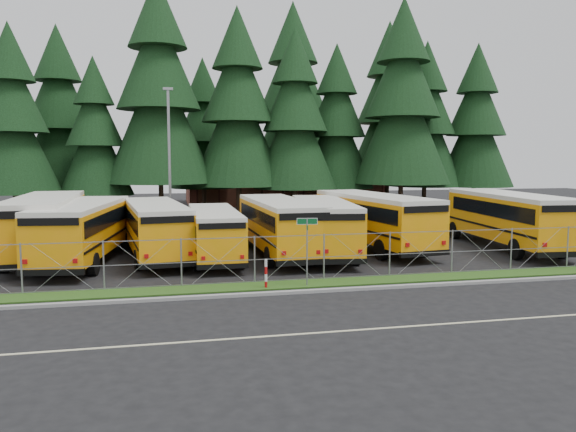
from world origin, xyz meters
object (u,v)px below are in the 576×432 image
at_px(bus_1, 85,232).
at_px(bus_2, 155,230).
at_px(bus_4, 278,227).
at_px(bus_6, 370,221).
at_px(bus_5, 323,227).
at_px(bus_0, 47,227).
at_px(bus_3, 214,234).
at_px(light_standard, 169,154).
at_px(bus_east, 505,221).
at_px(street_sign, 307,237).
at_px(striped_bollard, 266,274).

bearing_deg(bus_1, bus_2, 16.16).
height_order(bus_4, bus_6, bus_6).
distance_m(bus_4, bus_5, 2.45).
bearing_deg(bus_6, bus_0, 169.84).
relative_size(bus_3, bus_5, 0.88).
bearing_deg(light_standard, bus_east, -33.85).
bearing_deg(street_sign, striped_bollard, -179.86).
bearing_deg(bus_5, bus_0, 179.84).
bearing_deg(bus_3, bus_5, 2.27).
height_order(bus_1, bus_east, bus_east).
xyz_separation_m(bus_4, striped_bollard, (-2.00, -7.49, -0.91)).
bearing_deg(street_sign, bus_1, 141.36).
distance_m(bus_5, bus_6, 3.45).
distance_m(bus_2, street_sign, 10.14).
bearing_deg(bus_5, striped_bollard, -113.75).
relative_size(bus_1, bus_4, 1.00).
bearing_deg(bus_east, bus_5, -176.64).
height_order(bus_4, light_standard, light_standard).
relative_size(bus_0, bus_1, 1.07).
height_order(bus_1, light_standard, light_standard).
relative_size(bus_5, striped_bollard, 9.33).
relative_size(bus_0, street_sign, 4.40).
bearing_deg(light_standard, bus_5, -57.13).
distance_m(bus_5, striped_bollard, 8.54).
bearing_deg(striped_bollard, bus_5, 58.51).
bearing_deg(bus_1, bus_0, 149.35).
bearing_deg(light_standard, bus_1, -109.99).
height_order(bus_0, bus_6, bus_0).
xyz_separation_m(bus_4, street_sign, (-0.31, -7.49, 0.53)).
xyz_separation_m(bus_4, bus_5, (2.44, -0.25, -0.04)).
xyz_separation_m(bus_0, bus_2, (5.49, -1.14, -0.17)).
xyz_separation_m(bus_5, light_standard, (-7.90, 12.22, 4.03)).
relative_size(bus_2, bus_east, 0.90).
bearing_deg(bus_2, striped_bollard, -68.61).
height_order(bus_2, bus_east, bus_east).
relative_size(bus_6, light_standard, 1.18).
distance_m(bus_1, light_standard, 13.26).
bearing_deg(bus_1, light_standard, 77.52).
height_order(bus_1, bus_4, bus_1).
xyz_separation_m(bus_3, bus_5, (5.88, 0.20, 0.17)).
bearing_deg(bus_6, bus_2, 174.19).
distance_m(bus_east, striped_bollard, 16.79).
xyz_separation_m(bus_2, bus_4, (6.40, -0.60, 0.05)).
relative_size(bus_4, bus_5, 1.03).
height_order(bus_3, bus_east, bus_east).
relative_size(bus_1, bus_2, 1.04).
distance_m(bus_4, striped_bollard, 7.81).
bearing_deg(striped_bollard, bus_2, 118.53).
bearing_deg(bus_5, bus_1, -173.82).
bearing_deg(bus_2, bus_6, -5.15).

